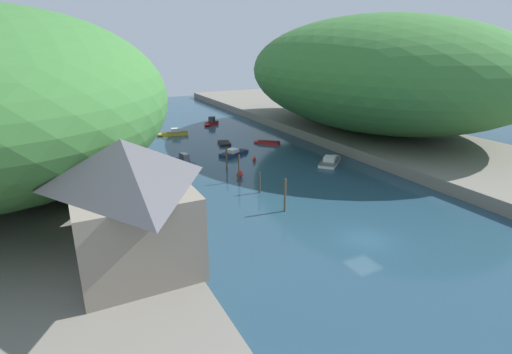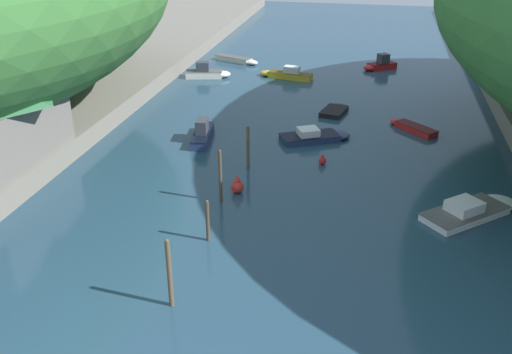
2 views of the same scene
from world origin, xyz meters
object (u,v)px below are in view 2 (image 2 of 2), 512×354
object	(u,v)px
boat_near_quay	(238,60)
boat_open_rowboat	(411,127)
channel_buoy_far	(322,160)
channel_buoy_near	(237,186)
boat_red_skiff	(472,210)
boat_white_cruiser	(379,65)
boat_moored_right	(204,131)
boat_yellow_tender	(335,110)
boat_far_upstream	(316,136)
boat_small_dinghy	(285,74)
boat_cabin_cruiser	(208,73)

from	to	relation	value
boat_near_quay	boat_open_rowboat	world-z (taller)	boat_near_quay
boat_near_quay	channel_buoy_far	distance (m)	28.43
boat_open_rowboat	channel_buoy_near	bearing A→B (deg)	-174.97
boat_open_rowboat	boat_red_skiff	world-z (taller)	boat_red_skiff
boat_white_cruiser	boat_moored_right	xyz separation A→B (m)	(-12.74, -23.03, 0.04)
boat_white_cruiser	boat_open_rowboat	world-z (taller)	boat_white_cruiser
boat_yellow_tender	boat_moored_right	bearing A→B (deg)	-126.39
boat_yellow_tender	boat_far_upstream	bearing A→B (deg)	-84.74
boat_near_quay	channel_buoy_far	world-z (taller)	channel_buoy_far
boat_red_skiff	channel_buoy_near	bearing A→B (deg)	-131.50
boat_white_cruiser	boat_red_skiff	world-z (taller)	boat_white_cruiser
boat_white_cruiser	channel_buoy_near	bearing A→B (deg)	128.52
boat_small_dinghy	boat_red_skiff	world-z (taller)	boat_small_dinghy
boat_yellow_tender	channel_buoy_near	distance (m)	16.98
boat_small_dinghy	boat_yellow_tender	world-z (taller)	boat_small_dinghy
boat_yellow_tender	channel_buoy_far	distance (m)	11.01
boat_far_upstream	boat_cabin_cruiser	xyz separation A→B (m)	(-12.77, 14.83, 0.18)
boat_yellow_tender	boat_moored_right	size ratio (longest dim) A/B	0.70
boat_small_dinghy	boat_far_upstream	bearing A→B (deg)	-151.68
boat_red_skiff	boat_small_dinghy	bearing A→B (deg)	168.41
boat_open_rowboat	channel_buoy_near	size ratio (longest dim) A/B	3.31
channel_buoy_near	channel_buoy_far	bearing A→B (deg)	48.66
boat_yellow_tender	channel_buoy_near	xyz separation A→B (m)	(-4.66, -16.32, 0.27)
boat_far_upstream	boat_cabin_cruiser	distance (m)	19.57
boat_small_dinghy	boat_cabin_cruiser	world-z (taller)	boat_cabin_cruiser
boat_moored_right	channel_buoy_near	distance (m)	9.54
boat_white_cruiser	boat_yellow_tender	xyz separation A→B (m)	(-3.42, -15.03, -0.29)
boat_white_cruiser	boat_near_quay	distance (m)	15.48
channel_buoy_near	boat_cabin_cruiser	bearing A→B (deg)	110.19
boat_small_dinghy	boat_near_quay	size ratio (longest dim) A/B	1.04
boat_small_dinghy	boat_open_rowboat	distance (m)	17.35
boat_small_dinghy	channel_buoy_far	size ratio (longest dim) A/B	7.36
boat_moored_right	boat_open_rowboat	bearing A→B (deg)	10.04
boat_white_cruiser	boat_yellow_tender	bearing A→B (deg)	130.15
boat_far_upstream	boat_small_dinghy	distance (m)	16.96
boat_cabin_cruiser	boat_white_cruiser	bearing A→B (deg)	98.18
boat_open_rowboat	boat_yellow_tender	xyz separation A→B (m)	(-6.15, 2.94, -0.04)
boat_far_upstream	boat_yellow_tender	bearing A→B (deg)	145.46
boat_far_upstream	boat_red_skiff	size ratio (longest dim) A/B	0.91
boat_far_upstream	boat_cabin_cruiser	world-z (taller)	boat_cabin_cruiser
boat_white_cruiser	channel_buoy_far	distance (m)	26.27
boat_near_quay	boat_yellow_tender	distance (m)	19.03
boat_small_dinghy	boat_open_rowboat	bearing A→B (deg)	-124.83
boat_moored_right	channel_buoy_far	xyz separation A→B (m)	(9.33, -3.02, -0.22)
boat_red_skiff	boat_near_quay	bearing A→B (deg)	172.54
boat_far_upstream	boat_red_skiff	distance (m)	13.88
boat_far_upstream	boat_small_dinghy	size ratio (longest dim) A/B	0.99
boat_near_quay	boat_small_dinghy	bearing A→B (deg)	72.35
boat_yellow_tender	boat_red_skiff	distance (m)	18.64
boat_yellow_tender	boat_moored_right	world-z (taller)	boat_moored_right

